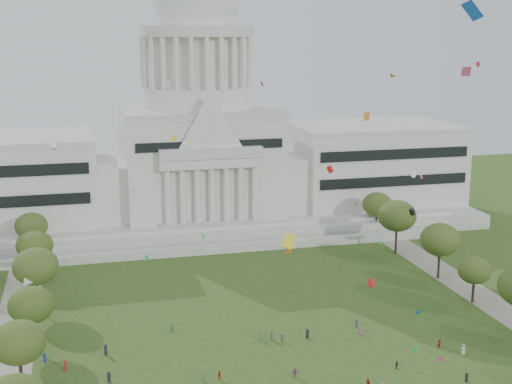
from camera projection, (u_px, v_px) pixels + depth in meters
name	position (u px, v px, depth m)	size (l,w,h in m)	color
capitol	(199.00, 148.00, 209.35)	(160.00, 64.50, 91.30)	beige
path_left	(9.00, 360.00, 123.64)	(8.00, 160.00, 0.04)	gray
path_right	(500.00, 308.00, 146.60)	(8.00, 160.00, 0.04)	gray
row_tree_l_2	(19.00, 343.00, 110.48)	(8.42, 8.42, 11.97)	black
row_tree_l_3	(31.00, 305.00, 126.49)	(8.12, 8.12, 11.55)	black
row_tree_r_3	(475.00, 270.00, 148.44)	(7.01, 7.01, 9.98)	black
row_tree_l_4	(36.00, 266.00, 143.74)	(9.29, 9.29, 13.21)	black
row_tree_r_4	(440.00, 240.00, 162.76)	(9.19, 9.19, 13.06)	black
row_tree_l_5	(35.00, 245.00, 161.27)	(8.33, 8.33, 11.85)	black
row_tree_r_5	(397.00, 216.00, 181.38)	(9.82, 9.82, 13.96)	black
row_tree_l_6	(31.00, 226.00, 178.06)	(8.19, 8.19, 11.64)	black
row_tree_r_6	(377.00, 205.00, 199.26)	(8.42, 8.42, 11.97)	black
person_0	(463.00, 349.00, 125.42)	(0.98, 0.64, 2.01)	silver
person_2	(440.00, 344.00, 127.96)	(0.84, 0.52, 1.72)	#B21E1E
person_4	(368.00, 384.00, 113.13)	(1.14, 0.62, 1.94)	#B21E1E
person_5	(295.00, 373.00, 117.15)	(1.52, 0.60, 1.64)	#994C8C
person_8	(219.00, 375.00, 116.40)	(0.74, 0.46, 1.53)	#B21E1E
person_10	(397.00, 365.00, 120.29)	(0.83, 0.45, 1.42)	#26262B
distant_crowd	(211.00, 370.00, 118.14)	(67.21, 37.27, 1.94)	#B21E1E
kite_swarm	(306.00, 220.00, 112.57)	(89.58, 105.50, 55.44)	#E54C8C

